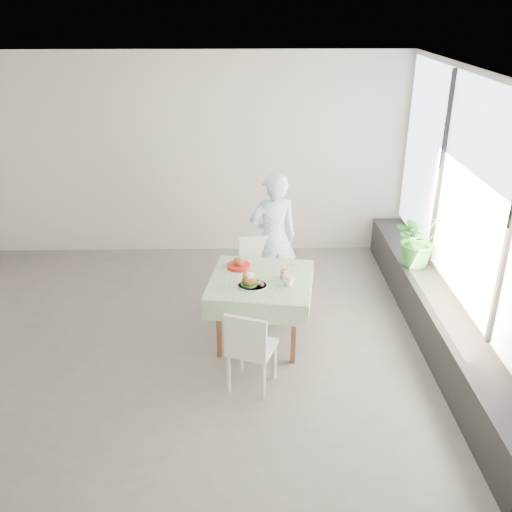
{
  "coord_description": "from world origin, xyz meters",
  "views": [
    {
      "loc": [
        0.75,
        -5.25,
        3.43
      ],
      "look_at": [
        0.86,
        0.1,
        0.98
      ],
      "focal_mm": 40.0,
      "sensor_mm": 36.0,
      "label": 1
    }
  ],
  "objects_px": {
    "cafe_table": "(261,302)",
    "main_dish": "(251,282)",
    "potted_plant": "(419,239)",
    "chair_far": "(258,288)",
    "juice_cup_orange": "(284,273)",
    "diner": "(273,238)",
    "chair_near": "(252,363)"
  },
  "relations": [
    {
      "from": "cafe_table",
      "to": "diner",
      "type": "distance_m",
      "value": 1.02
    },
    {
      "from": "cafe_table",
      "to": "main_dish",
      "type": "distance_m",
      "value": 0.39
    },
    {
      "from": "cafe_table",
      "to": "diner",
      "type": "height_order",
      "value": "diner"
    },
    {
      "from": "chair_far",
      "to": "main_dish",
      "type": "relative_size",
      "value": 2.84
    },
    {
      "from": "juice_cup_orange",
      "to": "potted_plant",
      "type": "distance_m",
      "value": 1.83
    },
    {
      "from": "cafe_table",
      "to": "chair_far",
      "type": "distance_m",
      "value": 0.7
    },
    {
      "from": "cafe_table",
      "to": "juice_cup_orange",
      "type": "relative_size",
      "value": 4.45
    },
    {
      "from": "cafe_table",
      "to": "main_dish",
      "type": "height_order",
      "value": "main_dish"
    },
    {
      "from": "cafe_table",
      "to": "diner",
      "type": "relative_size",
      "value": 0.74
    },
    {
      "from": "cafe_table",
      "to": "juice_cup_orange",
      "type": "distance_m",
      "value": 0.42
    },
    {
      "from": "main_dish",
      "to": "juice_cup_orange",
      "type": "distance_m",
      "value": 0.39
    },
    {
      "from": "diner",
      "to": "juice_cup_orange",
      "type": "distance_m",
      "value": 0.95
    },
    {
      "from": "chair_far",
      "to": "potted_plant",
      "type": "distance_m",
      "value": 1.97
    },
    {
      "from": "potted_plant",
      "to": "chair_near",
      "type": "bearing_deg",
      "value": -140.55
    },
    {
      "from": "chair_far",
      "to": "juice_cup_orange",
      "type": "bearing_deg",
      "value": -69.76
    },
    {
      "from": "cafe_table",
      "to": "potted_plant",
      "type": "xyz_separation_m",
      "value": [
        1.88,
        0.82,
        0.37
      ]
    },
    {
      "from": "chair_near",
      "to": "main_dish",
      "type": "height_order",
      "value": "main_dish"
    },
    {
      "from": "cafe_table",
      "to": "chair_near",
      "type": "xyz_separation_m",
      "value": [
        -0.11,
        -0.82,
        -0.2
      ]
    },
    {
      "from": "cafe_table",
      "to": "potted_plant",
      "type": "relative_size",
      "value": 1.79
    },
    {
      "from": "chair_far",
      "to": "diner",
      "type": "bearing_deg",
      "value": 55.57
    },
    {
      "from": "potted_plant",
      "to": "cafe_table",
      "type": "bearing_deg",
      "value": -156.44
    },
    {
      "from": "main_dish",
      "to": "cafe_table",
      "type": "bearing_deg",
      "value": 57.89
    },
    {
      "from": "main_dish",
      "to": "chair_far",
      "type": "bearing_deg",
      "value": 83.28
    },
    {
      "from": "chair_near",
      "to": "main_dish",
      "type": "distance_m",
      "value": 0.84
    },
    {
      "from": "chair_near",
      "to": "chair_far",
      "type": "bearing_deg",
      "value": 86.09
    },
    {
      "from": "chair_near",
      "to": "potted_plant",
      "type": "bearing_deg",
      "value": 39.45
    },
    {
      "from": "main_dish",
      "to": "potted_plant",
      "type": "xyz_separation_m",
      "value": [
        1.99,
        0.99,
        0.04
      ]
    },
    {
      "from": "juice_cup_orange",
      "to": "chair_far",
      "type": "bearing_deg",
      "value": 110.24
    },
    {
      "from": "diner",
      "to": "main_dish",
      "type": "relative_size",
      "value": 5.25
    },
    {
      "from": "main_dish",
      "to": "juice_cup_orange",
      "type": "bearing_deg",
      "value": 25.85
    },
    {
      "from": "main_dish",
      "to": "diner",
      "type": "bearing_deg",
      "value": 75.81
    },
    {
      "from": "cafe_table",
      "to": "main_dish",
      "type": "xyz_separation_m",
      "value": [
        -0.11,
        -0.17,
        0.33
      ]
    }
  ]
}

